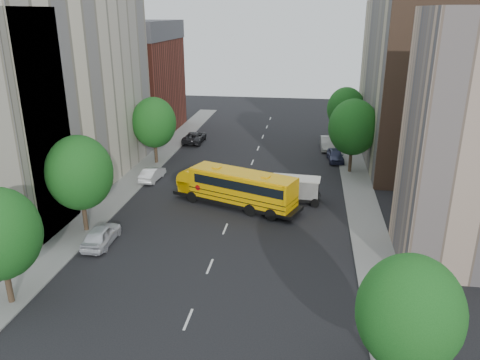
% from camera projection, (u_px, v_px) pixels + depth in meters
% --- Properties ---
extents(ground, '(120.00, 120.00, 0.00)m').
position_uv_depth(ground, '(229.00, 219.00, 39.89)').
color(ground, black).
rests_on(ground, ground).
extents(sidewalk_left, '(3.00, 80.00, 0.12)m').
position_uv_depth(sidewalk_left, '(123.00, 190.00, 46.11)').
color(sidewalk_left, slate).
rests_on(sidewalk_left, ground).
extents(sidewalk_right, '(3.00, 80.00, 0.12)m').
position_uv_depth(sidewalk_right, '(362.00, 203.00, 42.92)').
color(sidewalk_right, slate).
rests_on(sidewalk_right, ground).
extents(lane_markings, '(0.15, 64.00, 0.01)m').
position_uv_depth(lane_markings, '(245.00, 179.00, 49.18)').
color(lane_markings, silver).
rests_on(lane_markings, ground).
extents(building_left_cream, '(10.00, 26.00, 20.00)m').
position_uv_depth(building_left_cream, '(53.00, 86.00, 44.56)').
color(building_left_cream, beige).
rests_on(building_left_cream, ground).
extents(building_left_redbrick, '(10.00, 15.00, 13.00)m').
position_uv_depth(building_left_redbrick, '(137.00, 87.00, 66.22)').
color(building_left_redbrick, maroon).
rests_on(building_left_redbrick, ground).
extents(building_right_far, '(10.00, 22.00, 18.00)m').
position_uv_depth(building_right_far, '(415.00, 83.00, 52.92)').
color(building_right_far, tan).
rests_on(building_right_far, ground).
extents(building_right_sidewall, '(10.10, 0.30, 18.00)m').
position_uv_depth(building_right_sidewall, '(439.00, 100.00, 42.69)').
color(building_right_sidewall, brown).
rests_on(building_right_sidewall, ground).
extents(street_tree_1, '(5.12, 5.12, 7.90)m').
position_uv_depth(street_tree_1, '(80.00, 173.00, 36.01)').
color(street_tree_1, '#38281C').
rests_on(street_tree_1, ground).
extents(street_tree_2, '(4.99, 4.99, 7.71)m').
position_uv_depth(street_tree_2, '(154.00, 123.00, 52.79)').
color(street_tree_2, '#38281C').
rests_on(street_tree_2, ground).
extents(street_tree_3, '(4.61, 4.61, 7.11)m').
position_uv_depth(street_tree_3, '(410.00, 313.00, 20.10)').
color(street_tree_3, '#38281C').
rests_on(street_tree_3, ground).
extents(street_tree_4, '(5.25, 5.25, 8.10)m').
position_uv_depth(street_tree_4, '(353.00, 127.00, 49.65)').
color(street_tree_4, '#38281C').
rests_on(street_tree_4, ground).
extents(street_tree_5, '(4.86, 4.86, 7.51)m').
position_uv_depth(street_tree_5, '(346.00, 109.00, 60.93)').
color(street_tree_5, '#38281C').
rests_on(street_tree_5, ground).
extents(school_bus, '(12.24, 6.95, 3.42)m').
position_uv_depth(school_bus, '(235.00, 186.00, 41.92)').
color(school_bus, black).
rests_on(school_bus, ground).
extents(safari_truck, '(5.65, 2.44, 2.36)m').
position_uv_depth(safari_truck, '(291.00, 188.00, 43.20)').
color(safari_truck, black).
rests_on(safari_truck, ground).
extents(parked_car_0, '(1.96, 4.57, 1.54)m').
position_uv_depth(parked_car_0, '(101.00, 235.00, 35.31)').
color(parked_car_0, silver).
rests_on(parked_car_0, ground).
extents(parked_car_1, '(1.75, 4.25, 1.37)m').
position_uv_depth(parked_car_1, '(152.00, 174.00, 48.79)').
color(parked_car_1, white).
rests_on(parked_car_1, ground).
extents(parked_car_2, '(2.48, 5.35, 1.48)m').
position_uv_depth(parked_car_2, '(194.00, 137.00, 62.81)').
color(parked_car_2, black).
rests_on(parked_car_2, ground).
extents(parked_car_4, '(2.12, 4.39, 1.44)m').
position_uv_depth(parked_car_4, '(335.00, 155.00, 54.96)').
color(parked_car_4, '#333759').
rests_on(parked_car_4, ground).
extents(parked_car_5, '(1.83, 4.86, 1.58)m').
position_uv_depth(parked_car_5, '(327.00, 143.00, 59.74)').
color(parked_car_5, gray).
rests_on(parked_car_5, ground).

